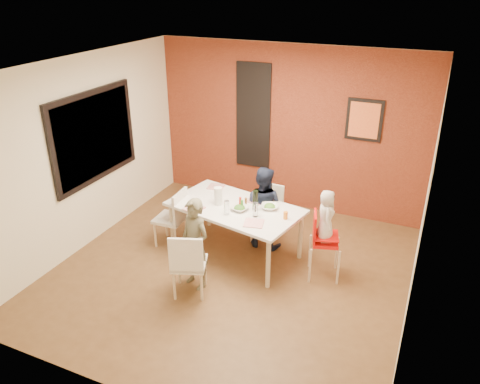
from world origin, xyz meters
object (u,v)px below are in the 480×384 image
at_px(high_chair, 322,239).
at_px(wine_bottle, 255,200).
at_px(toddler, 326,216).
at_px(child_near, 195,244).
at_px(child_far, 263,207).
at_px(chair_near, 188,262).
at_px(chair_far, 268,209).
at_px(dining_table, 235,211).
at_px(paper_towel_roll, 218,196).
at_px(chair_left, 174,215).

xyz_separation_m(high_chair, wine_bottle, (-0.96, 0.06, 0.34)).
xyz_separation_m(toddler, wine_bottle, (-0.98, 0.05, 0.00)).
bearing_deg(child_near, high_chair, 50.05).
height_order(child_near, child_far, child_far).
xyz_separation_m(chair_near, chair_far, (0.38, 1.73, -0.02)).
height_order(dining_table, toddler, toddler).
height_order(dining_table, child_near, child_near).
bearing_deg(high_chair, child_near, 104.97).
bearing_deg(chair_far, dining_table, -110.61).
height_order(chair_near, child_far, child_far).
xyz_separation_m(high_chair, child_far, (-0.99, 0.42, 0.06)).
xyz_separation_m(chair_near, toddler, (1.39, 1.09, 0.39)).
distance_m(chair_far, high_chair, 1.18).
bearing_deg(high_chair, toddler, -76.58).
relative_size(dining_table, paper_towel_roll, 7.68).
distance_m(child_near, wine_bottle, 1.05).
distance_m(chair_left, wine_bottle, 1.26).
height_order(high_chair, paper_towel_roll, paper_towel_roll).
relative_size(chair_left, child_near, 0.72).
xyz_separation_m(chair_far, child_near, (-0.41, -1.50, 0.13)).
height_order(high_chair, child_near, child_near).
bearing_deg(wine_bottle, chair_near, -109.74).
relative_size(chair_left, paper_towel_roll, 3.44).
distance_m(chair_far, child_far, 0.28).
height_order(dining_table, chair_near, chair_near).
xyz_separation_m(dining_table, paper_towel_roll, (-0.24, -0.04, 0.19)).
relative_size(chair_near, toddler, 1.28).
xyz_separation_m(dining_table, chair_far, (0.27, 0.61, -0.21)).
distance_m(high_chair, paper_towel_roll, 1.52).
height_order(chair_near, wine_bottle, wine_bottle).
bearing_deg(wine_bottle, chair_far, 92.41).
bearing_deg(paper_towel_roll, high_chair, -0.39).
bearing_deg(chair_left, wine_bottle, 95.21).
relative_size(high_chair, wine_bottle, 3.21).
bearing_deg(toddler, high_chair, 99.07).
xyz_separation_m(chair_left, toddler, (2.17, 0.11, 0.40)).
distance_m(wine_bottle, paper_towel_roll, 0.53).
relative_size(chair_left, high_chair, 0.96).
bearing_deg(dining_table, child_near, -99.09).
xyz_separation_m(child_far, wine_bottle, (0.03, -0.36, 0.27)).
xyz_separation_m(toddler, paper_towel_roll, (-1.51, -0.00, -0.01)).
xyz_separation_m(chair_left, high_chair, (2.14, 0.10, 0.06)).
height_order(chair_left, wine_bottle, wine_bottle).
height_order(chair_left, paper_towel_roll, paper_towel_roll).
relative_size(chair_near, high_chair, 0.96).
distance_m(dining_table, child_near, 0.91).
bearing_deg(paper_towel_roll, toddler, 0.07).
relative_size(dining_table, toddler, 2.83).
bearing_deg(chair_near, toddler, -162.16).
bearing_deg(chair_far, wine_bottle, -84.24).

